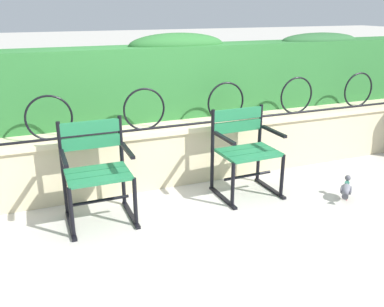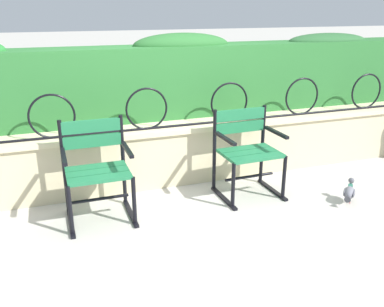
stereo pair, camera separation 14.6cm
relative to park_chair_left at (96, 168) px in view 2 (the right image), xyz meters
The scene contains 7 objects.
ground_plane 0.96m from the park_chair_left, 16.00° to the right, with size 60.00×60.00×0.00m, color #BCB7AD.
stone_wall 0.99m from the park_chair_left, 33.99° to the left, with size 7.26×0.41×0.62m.
iron_arch_fence 0.84m from the park_chair_left, 38.05° to the left, with size 6.72×0.02×0.42m.
hedge_row 1.39m from the park_chair_left, 48.89° to the left, with size 7.11×0.47×0.89m.
park_chair_left is the anchor object (origin of this frame).
park_chair_right 1.44m from the park_chair_left, ahead, with size 0.60×0.54×0.84m.
pigeon_near_chairs 2.35m from the park_chair_left, 13.34° to the right, with size 0.23×0.23×0.22m.
Camera 2 is at (-1.14, -3.17, 1.77)m, focal length 38.81 mm.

